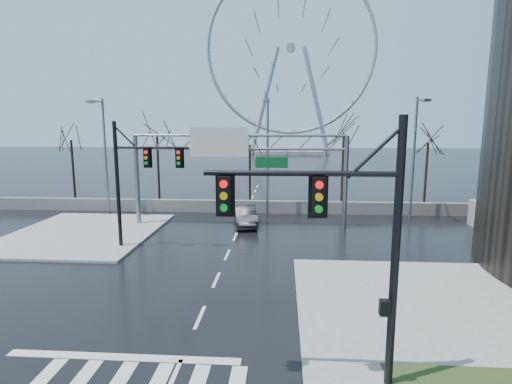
# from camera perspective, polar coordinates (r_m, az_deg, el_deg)

# --- Properties ---
(ground) EXTENTS (260.00, 260.00, 0.00)m
(ground) POSITION_cam_1_polar(r_m,az_deg,el_deg) (17.19, -8.02, -17.29)
(ground) COLOR black
(ground) RESTS_ON ground
(sidewalk_right_ext) EXTENTS (12.00, 10.00, 0.15)m
(sidewalk_right_ext) POSITION_cam_1_polar(r_m,az_deg,el_deg) (19.80, 24.04, -14.09)
(sidewalk_right_ext) COLOR gray
(sidewalk_right_ext) RESTS_ON ground
(sidewalk_far) EXTENTS (10.00, 12.00, 0.15)m
(sidewalk_far) POSITION_cam_1_polar(r_m,az_deg,el_deg) (31.51, -23.38, -5.38)
(sidewalk_far) COLOR gray
(sidewalk_far) RESTS_ON ground
(barrier_wall) EXTENTS (52.00, 0.50, 1.10)m
(barrier_wall) POSITION_cam_1_polar(r_m,az_deg,el_deg) (35.89, -1.48, -2.09)
(barrier_wall) COLOR slate
(barrier_wall) RESTS_ON ground
(signal_mast_near) EXTENTS (5.52, 0.41, 8.00)m
(signal_mast_near) POSITION_cam_1_polar(r_m,az_deg,el_deg) (11.48, 12.97, -5.08)
(signal_mast_near) COLOR black
(signal_mast_near) RESTS_ON ground
(signal_mast_far) EXTENTS (4.72, 0.41, 8.00)m
(signal_mast_far) POSITION_cam_1_polar(r_m,az_deg,el_deg) (25.83, -16.97, 2.63)
(signal_mast_far) COLOR black
(signal_mast_far) RESTS_ON ground
(sign_gantry) EXTENTS (16.36, 0.40, 7.60)m
(sign_gantry) POSITION_cam_1_polar(r_m,az_deg,el_deg) (30.30, -3.12, 4.63)
(sign_gantry) COLOR slate
(sign_gantry) RESTS_ON ground
(streetlight_left) EXTENTS (0.50, 2.55, 10.00)m
(streetlight_left) POSITION_cam_1_polar(r_m,az_deg,el_deg) (36.58, -20.97, 5.95)
(streetlight_left) COLOR slate
(streetlight_left) RESTS_ON ground
(streetlight_mid) EXTENTS (0.50, 2.55, 10.00)m
(streetlight_mid) POSITION_cam_1_polar(r_m,az_deg,el_deg) (33.25, 1.63, 6.28)
(streetlight_mid) COLOR slate
(streetlight_mid) RESTS_ON ground
(streetlight_right) EXTENTS (0.50, 2.55, 10.00)m
(streetlight_right) POSITION_cam_1_polar(r_m,az_deg,el_deg) (34.90, 21.84, 5.76)
(streetlight_right) COLOR slate
(streetlight_right) RESTS_ON ground
(tree_far_left) EXTENTS (3.50, 3.50, 7.00)m
(tree_far_left) POSITION_cam_1_polar(r_m,az_deg,el_deg) (44.51, -24.86, 5.81)
(tree_far_left) COLOR black
(tree_far_left) RESTS_ON ground
(tree_left) EXTENTS (3.75, 3.75, 7.50)m
(tree_left) POSITION_cam_1_polar(r_m,az_deg,el_deg) (40.47, -13.92, 6.69)
(tree_left) COLOR black
(tree_left) RESTS_ON ground
(tree_center) EXTENTS (3.25, 3.25, 6.50)m
(tree_center) POSITION_cam_1_polar(r_m,az_deg,el_deg) (39.73, -0.90, 5.76)
(tree_center) COLOR black
(tree_center) RESTS_ON ground
(tree_right) EXTENTS (3.90, 3.90, 7.80)m
(tree_right) POSITION_cam_1_polar(r_m,az_deg,el_deg) (38.96, 12.38, 7.01)
(tree_right) COLOR black
(tree_right) RESTS_ON ground
(tree_far_right) EXTENTS (3.40, 3.40, 6.80)m
(tree_far_right) POSITION_cam_1_polar(r_m,az_deg,el_deg) (41.40, 23.31, 5.48)
(tree_far_right) COLOR black
(tree_far_right) RESTS_ON ground
(ferris_wheel) EXTENTS (45.00, 6.00, 50.91)m
(ferris_wheel) POSITION_cam_1_polar(r_m,az_deg,el_deg) (111.56, 4.98, 18.88)
(ferris_wheel) COLOR gray
(ferris_wheel) RESTS_ON ground
(car) EXTENTS (2.37, 4.84, 1.53)m
(car) POSITION_cam_1_polar(r_m,az_deg,el_deg) (31.28, -1.53, -3.40)
(car) COLOR black
(car) RESTS_ON ground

